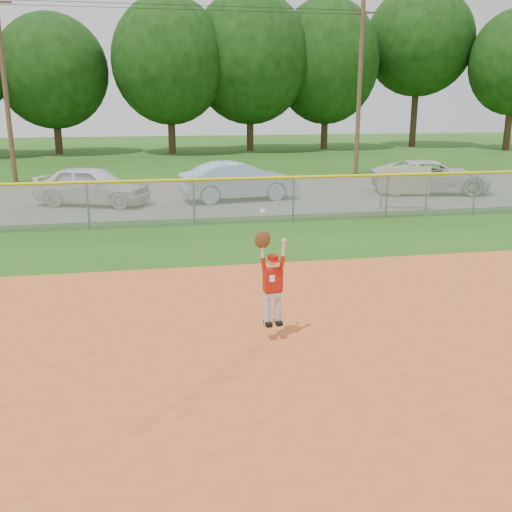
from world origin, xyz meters
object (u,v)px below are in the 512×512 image
at_px(car_white_a, 92,185).
at_px(car_blue, 239,181).
at_px(sponsor_sign, 405,181).
at_px(ballplayer, 271,279).
at_px(car_white_b, 432,177).

bearing_deg(car_white_a, car_blue, -67.72).
bearing_deg(car_blue, sponsor_sign, -128.89).
distance_m(car_white_a, car_blue, 5.76).
bearing_deg(car_blue, ballplayer, 164.18).
xyz_separation_m(car_white_b, sponsor_sign, (-2.93, -3.55, 0.34)).
height_order(sponsor_sign, ballplayer, ballplayer).
relative_size(sponsor_sign, ballplayer, 0.89).
bearing_deg(ballplayer, sponsor_sign, 55.75).
bearing_deg(car_blue, car_white_a, 81.91).
bearing_deg(sponsor_sign, car_blue, 150.09).
height_order(car_white_a, ballplayer, ballplayer).
distance_m(car_white_a, sponsor_sign, 11.88).
bearing_deg(car_white_b, car_blue, 103.37).
distance_m(car_white_b, ballplayer, 17.70).
bearing_deg(sponsor_sign, car_white_a, 164.46).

